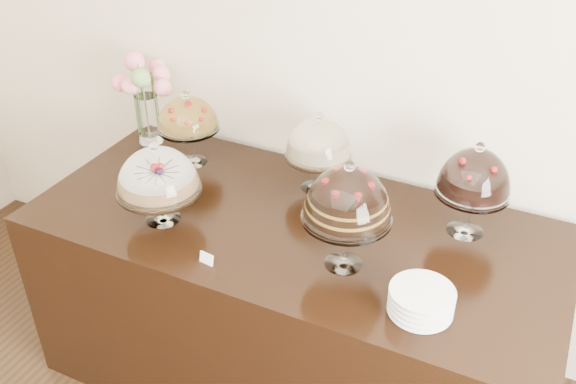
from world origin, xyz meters
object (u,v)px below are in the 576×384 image
at_px(display_counter, 293,304).
at_px(plate_stack, 421,301).
at_px(cake_stand_cheesecake, 319,142).
at_px(cake_stand_sugar_sponge, 157,174).
at_px(cake_stand_dark_choco, 475,176).
at_px(cake_stand_fruit_tart, 187,117).
at_px(cake_stand_choco_layer, 348,199).
at_px(flower_vase, 145,92).

relative_size(display_counter, plate_stack, 10.10).
distance_m(display_counter, cake_stand_cheesecake, 0.74).
xyz_separation_m(cake_stand_sugar_sponge, plate_stack, (1.12, -0.08, -0.17)).
height_order(cake_stand_dark_choco, cake_stand_fruit_tart, cake_stand_dark_choco).
xyz_separation_m(cake_stand_choco_layer, cake_stand_dark_choco, (0.37, 0.41, -0.04)).
relative_size(display_counter, cake_stand_cheesecake, 5.94).
distance_m(cake_stand_sugar_sponge, cake_stand_cheesecake, 0.70).
bearing_deg(cake_stand_dark_choco, flower_vase, 176.96).
distance_m(cake_stand_sugar_sponge, cake_stand_dark_choco, 1.24).
bearing_deg(cake_stand_dark_choco, cake_stand_cheesecake, 176.40).
relative_size(cake_stand_fruit_tart, plate_stack, 1.68).
bearing_deg(flower_vase, display_counter, -19.44).
bearing_deg(cake_stand_dark_choco, display_counter, -158.72).
relative_size(cake_stand_choco_layer, cake_stand_cheesecake, 1.21).
height_order(cake_stand_fruit_tart, flower_vase, flower_vase).
xyz_separation_m(display_counter, cake_stand_sugar_sponge, (-0.50, -0.21, 0.67)).
relative_size(cake_stand_sugar_sponge, plate_stack, 1.65).
bearing_deg(cake_stand_dark_choco, plate_stack, -93.48).
bearing_deg(cake_stand_dark_choco, cake_stand_sugar_sponge, -158.13).
relative_size(display_counter, flower_vase, 4.97).
height_order(cake_stand_sugar_sponge, cake_stand_choco_layer, cake_stand_choco_layer).
xyz_separation_m(cake_stand_sugar_sponge, flower_vase, (-0.46, 0.55, 0.05)).
bearing_deg(cake_stand_cheesecake, cake_stand_sugar_sponge, -133.71).
height_order(cake_stand_fruit_tart, plate_stack, cake_stand_fruit_tart).
relative_size(cake_stand_sugar_sponge, cake_stand_cheesecake, 0.97).
bearing_deg(flower_vase, cake_stand_fruit_tart, -17.31).
height_order(cake_stand_cheesecake, cake_stand_dark_choco, cake_stand_dark_choco).
bearing_deg(display_counter, cake_stand_fruit_tart, 159.60).
height_order(cake_stand_choco_layer, flower_vase, cake_stand_choco_layer).
distance_m(cake_stand_choco_layer, cake_stand_fruit_tart, 1.02).
xyz_separation_m(cake_stand_choco_layer, cake_stand_fruit_tart, (-0.94, 0.40, -0.06)).
xyz_separation_m(cake_stand_cheesecake, flower_vase, (-0.94, 0.04, 0.03)).
relative_size(cake_stand_cheesecake, cake_stand_dark_choco, 0.91).
bearing_deg(display_counter, cake_stand_sugar_sponge, -157.37).
bearing_deg(display_counter, cake_stand_dark_choco, 21.28).
height_order(cake_stand_sugar_sponge, cake_stand_dark_choco, cake_stand_dark_choco).
distance_m(cake_stand_choco_layer, plate_stack, 0.43).
bearing_deg(cake_stand_cheesecake, cake_stand_fruit_tart, -175.37).
bearing_deg(display_counter, cake_stand_cheesecake, 93.82).
bearing_deg(cake_stand_dark_choco, cake_stand_fruit_tart, -179.59).
relative_size(cake_stand_choco_layer, plate_stack, 2.06).
bearing_deg(cake_stand_fruit_tart, cake_stand_dark_choco, 0.41).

